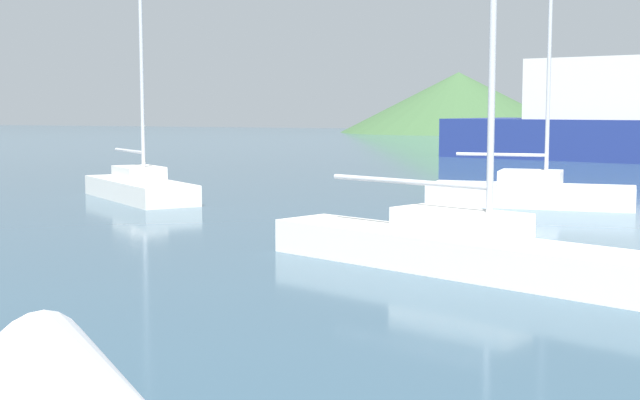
{
  "coord_description": "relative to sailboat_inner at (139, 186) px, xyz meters",
  "views": [
    {
      "loc": [
        5.77,
        -1.32,
        2.92
      ],
      "look_at": [
        -0.75,
        14.0,
        1.2
      ],
      "focal_mm": 50.0,
      "sensor_mm": 36.0,
      "label": 1
    }
  ],
  "objects": [
    {
      "name": "sailboat_inner",
      "position": [
        0.0,
        0.0,
        0.0
      ],
      "size": [
        5.8,
        4.86,
        7.95
      ],
      "rotation": [
        0.0,
        0.0,
        -0.62
      ],
      "color": "white",
      "rests_on": "ground_plane"
    },
    {
      "name": "hill_west",
      "position": [
        -10.56,
        82.31,
        3.18
      ],
      "size": [
        28.57,
        28.57,
        7.25
      ],
      "color": "#3D6038",
      "rests_on": "ground_plane"
    },
    {
      "name": "sailboat_outer",
      "position": [
        11.83,
        3.11,
        0.0
      ],
      "size": [
        6.12,
        2.44,
        8.92
      ],
      "rotation": [
        0.0,
        0.0,
        0.07
      ],
      "color": "white",
      "rests_on": "ground_plane"
    },
    {
      "name": "sailboat_middle",
      "position": [
        12.58,
        -8.42,
        0.05
      ],
      "size": [
        8.11,
        4.32,
        10.56
      ],
      "rotation": [
        0.0,
        0.0,
        -0.38
      ],
      "color": "white",
      "rests_on": "ground_plane"
    }
  ]
}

